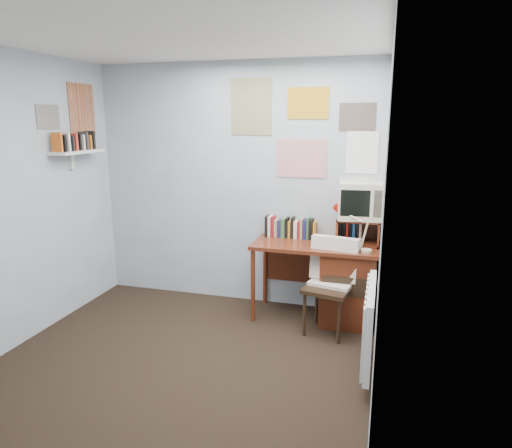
{
  "coord_description": "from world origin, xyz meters",
  "views": [
    {
      "loc": [
        1.5,
        -2.75,
        1.93
      ],
      "look_at": [
        0.43,
        1.04,
        1.02
      ],
      "focal_mm": 32.0,
      "sensor_mm": 36.0,
      "label": 1
    }
  ],
  "objects_px": {
    "tv_riser": "(358,231)",
    "wall_shelf": "(78,152)",
    "desk_chair": "(328,289)",
    "crt_tv": "(360,198)",
    "desk_lamp": "(367,233)",
    "desk": "(343,281)",
    "radiator": "(370,324)"
  },
  "relations": [
    {
      "from": "desk_chair",
      "to": "desk_lamp",
      "type": "relative_size",
      "value": 2.36
    },
    {
      "from": "desk_chair",
      "to": "desk",
      "type": "bearing_deg",
      "value": 84.07
    },
    {
      "from": "radiator",
      "to": "desk",
      "type": "bearing_deg",
      "value": 107.24
    },
    {
      "from": "desk",
      "to": "wall_shelf",
      "type": "bearing_deg",
      "value": -171.6
    },
    {
      "from": "desk",
      "to": "crt_tv",
      "type": "bearing_deg",
      "value": 47.4
    },
    {
      "from": "desk_chair",
      "to": "crt_tv",
      "type": "xyz_separation_m",
      "value": [
        0.22,
        0.44,
        0.77
      ]
    },
    {
      "from": "desk",
      "to": "wall_shelf",
      "type": "height_order",
      "value": "wall_shelf"
    },
    {
      "from": "desk_chair",
      "to": "tv_riser",
      "type": "bearing_deg",
      "value": 74.68
    },
    {
      "from": "desk",
      "to": "radiator",
      "type": "distance_m",
      "value": 0.97
    },
    {
      "from": "tv_riser",
      "to": "desk_lamp",
      "type": "bearing_deg",
      "value": -71.18
    },
    {
      "from": "desk_lamp",
      "to": "tv_riser",
      "type": "distance_m",
      "value": 0.29
    },
    {
      "from": "desk_lamp",
      "to": "desk_chair",
      "type": "bearing_deg",
      "value": -151.78
    },
    {
      "from": "desk",
      "to": "desk_lamp",
      "type": "relative_size",
      "value": 3.32
    },
    {
      "from": "radiator",
      "to": "wall_shelf",
      "type": "height_order",
      "value": "wall_shelf"
    },
    {
      "from": "desk_lamp",
      "to": "wall_shelf",
      "type": "distance_m",
      "value": 2.87
    },
    {
      "from": "crt_tv",
      "to": "wall_shelf",
      "type": "distance_m",
      "value": 2.77
    },
    {
      "from": "desk",
      "to": "crt_tv",
      "type": "distance_m",
      "value": 0.81
    },
    {
      "from": "crt_tv",
      "to": "radiator",
      "type": "relative_size",
      "value": 0.5
    },
    {
      "from": "crt_tv",
      "to": "wall_shelf",
      "type": "height_order",
      "value": "wall_shelf"
    },
    {
      "from": "desk_lamp",
      "to": "tv_riser",
      "type": "bearing_deg",
      "value": 111.82
    },
    {
      "from": "desk",
      "to": "desk_lamp",
      "type": "xyz_separation_m",
      "value": [
        0.21,
        -0.16,
        0.54
      ]
    },
    {
      "from": "desk_chair",
      "to": "crt_tv",
      "type": "height_order",
      "value": "crt_tv"
    },
    {
      "from": "crt_tv",
      "to": "radiator",
      "type": "xyz_separation_m",
      "value": [
        0.17,
        -1.06,
        -0.78
      ]
    },
    {
      "from": "crt_tv",
      "to": "tv_riser",
      "type": "bearing_deg",
      "value": -97.88
    },
    {
      "from": "crt_tv",
      "to": "desk_lamp",
      "type": "bearing_deg",
      "value": -76.73
    },
    {
      "from": "desk",
      "to": "desk_chair",
      "type": "height_order",
      "value": "desk_chair"
    },
    {
      "from": "crt_tv",
      "to": "wall_shelf",
      "type": "bearing_deg",
      "value": -173.35
    },
    {
      "from": "desk_chair",
      "to": "radiator",
      "type": "bearing_deg",
      "value": -45.09
    },
    {
      "from": "desk_chair",
      "to": "tv_riser",
      "type": "height_order",
      "value": "tv_riser"
    },
    {
      "from": "desk_chair",
      "to": "wall_shelf",
      "type": "relative_size",
      "value": 1.38
    },
    {
      "from": "desk_lamp",
      "to": "wall_shelf",
      "type": "xyz_separation_m",
      "value": [
        -2.78,
        -0.22,
        0.68
      ]
    },
    {
      "from": "tv_riser",
      "to": "wall_shelf",
      "type": "distance_m",
      "value": 2.83
    }
  ]
}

